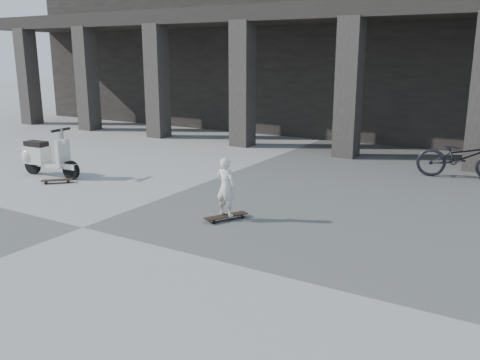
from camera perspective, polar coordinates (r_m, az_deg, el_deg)
The scene contains 7 objects.
ground at distance 9.39m, azimuth -17.26°, elevation -5.12°, with size 90.00×90.00×0.00m, color #4F4F4D.
colonnade at distance 20.71m, azimuth 12.43°, elevation 13.84°, with size 28.00×8.82×6.00m.
longboard at distance 9.36m, azimuth -1.58°, elevation -4.10°, with size 0.57×0.84×0.08m.
skateboard_spare at distance 12.74m, azimuth -19.85°, elevation -0.05°, with size 0.63×0.62×0.08m.
child at distance 9.20m, azimuth -1.61°, elevation -0.79°, with size 0.40×0.26×1.08m, color beige.
scooter at distance 13.62m, azimuth -21.39°, elevation 2.51°, with size 1.77×0.61×1.23m.
bicycle at distance 13.44m, azimuth 23.59°, elevation 2.38°, with size 0.71×2.05×1.08m, color black.
Camera 1 is at (6.74, -5.82, 2.97)m, focal length 38.00 mm.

